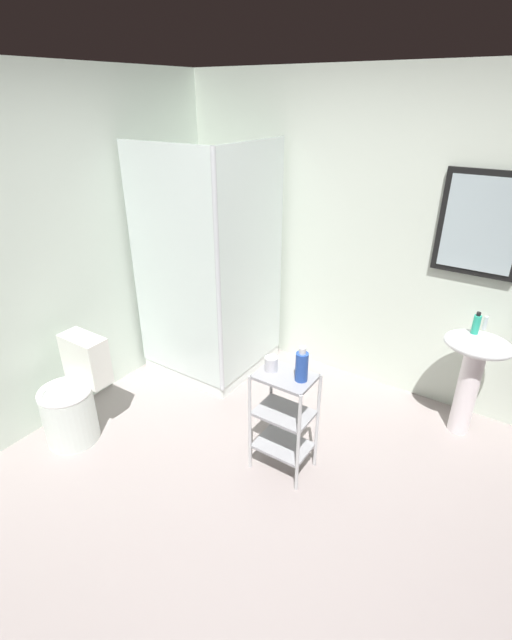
{
  "coord_description": "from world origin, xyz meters",
  "views": [
    {
      "loc": [
        1.11,
        -1.61,
        2.3
      ],
      "look_at": [
        -0.36,
        0.6,
        0.97
      ],
      "focal_mm": 25.53,
      "sensor_mm": 36.0,
      "label": 1
    }
  ],
  "objects": [
    {
      "name": "ground_plane",
      "position": [
        0.0,
        0.0,
        -0.01
      ],
      "size": [
        4.2,
        4.2,
        0.02
      ],
      "primitive_type": "cube",
      "color": "gray"
    },
    {
      "name": "wall_back",
      "position": [
        0.01,
        1.85,
        1.25
      ],
      "size": [
        4.2,
        0.14,
        2.5
      ],
      "color": "silver",
      "rests_on": "ground_plane"
    },
    {
      "name": "wall_left",
      "position": [
        -1.85,
        0.0,
        1.25
      ],
      "size": [
        0.1,
        4.2,
        2.5
      ],
      "primitive_type": "cube",
      "color": "silver",
      "rests_on": "ground_plane"
    },
    {
      "name": "sink_faucet",
      "position": [
        0.88,
        1.64,
        0.86
      ],
      "size": [
        0.03,
        0.03,
        0.1
      ],
      "primitive_type": "cylinder",
      "color": "silver",
      "rests_on": "pedestal_sink"
    },
    {
      "name": "rinse_cup",
      "position": [
        -0.15,
        0.45,
        0.79
      ],
      "size": [
        0.08,
        0.08,
        0.09
      ],
      "primitive_type": "cylinder",
      "color": "silver",
      "rests_on": "storage_cart"
    },
    {
      "name": "pedestal_sink",
      "position": [
        0.88,
        1.52,
        0.58
      ],
      "size": [
        0.46,
        0.37,
        0.81
      ],
      "color": "white",
      "rests_on": "ground_plane"
    },
    {
      "name": "shower_stall",
      "position": [
        -1.21,
        1.18,
        0.46
      ],
      "size": [
        0.92,
        0.92,
        2.0
      ],
      "color": "white",
      "rests_on": "ground_plane"
    },
    {
      "name": "shampoo_bottle_blue",
      "position": [
        0.06,
        0.46,
        0.84
      ],
      "size": [
        0.08,
        0.08,
        0.23
      ],
      "color": "#274DAF",
      "rests_on": "storage_cart"
    },
    {
      "name": "hand_soap_bottle",
      "position": [
        0.83,
        1.54,
        0.88
      ],
      "size": [
        0.05,
        0.05,
        0.16
      ],
      "color": "#2DBC99",
      "rests_on": "pedestal_sink"
    },
    {
      "name": "toilet",
      "position": [
        -1.48,
        -0.11,
        0.31
      ],
      "size": [
        0.37,
        0.49,
        0.76
      ],
      "color": "white",
      "rests_on": "ground_plane"
    },
    {
      "name": "storage_cart",
      "position": [
        -0.05,
        0.45,
        0.44
      ],
      "size": [
        0.38,
        0.28,
        0.74
      ],
      "color": "silver",
      "rests_on": "ground_plane"
    }
  ]
}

